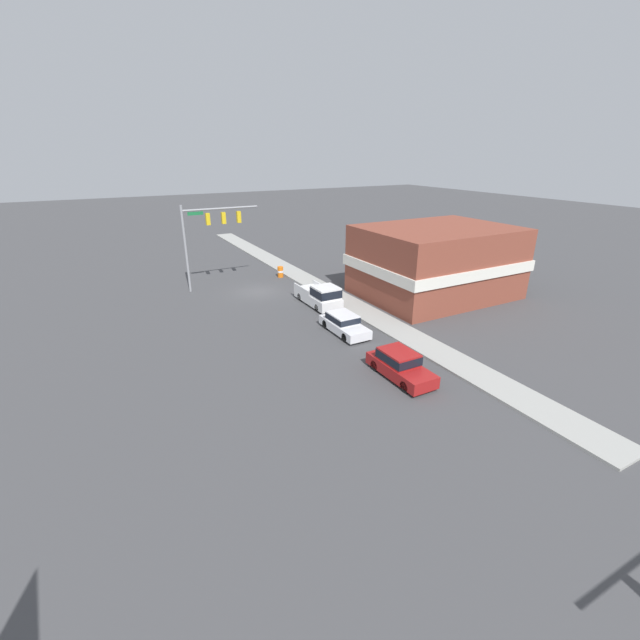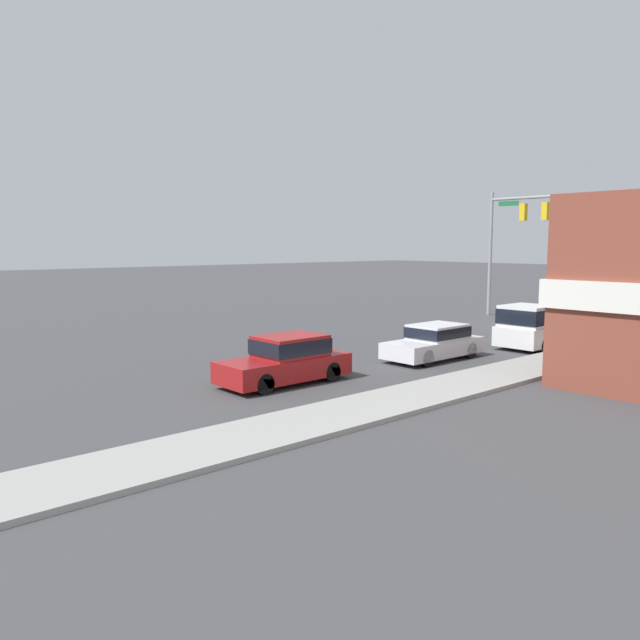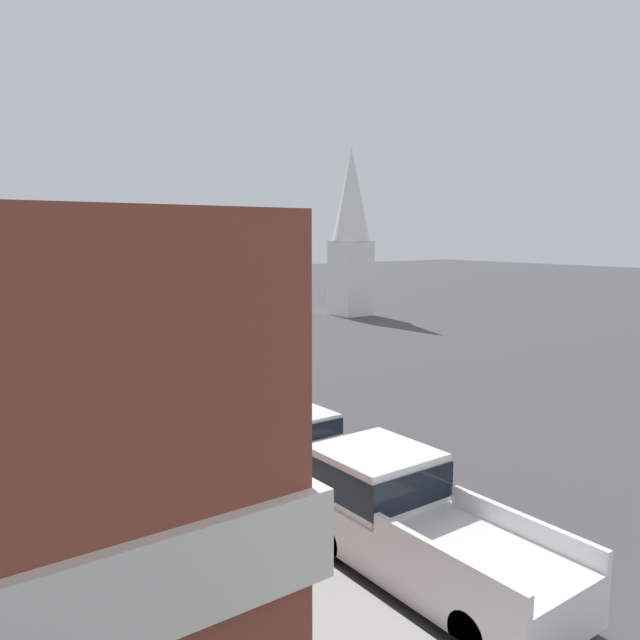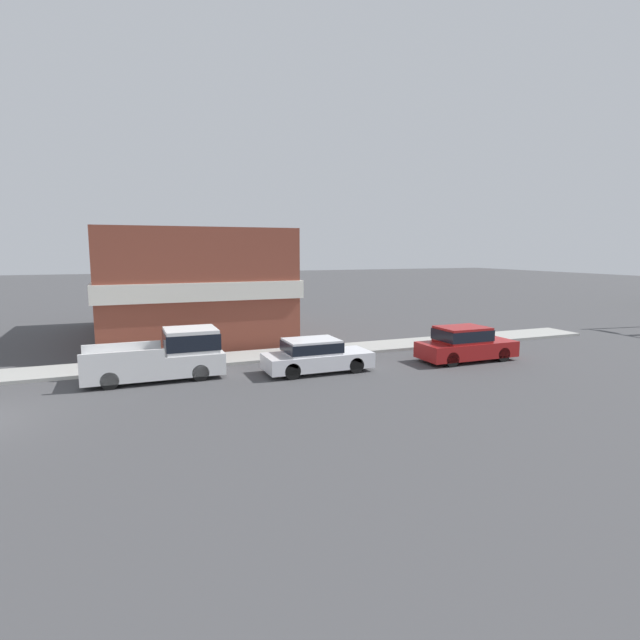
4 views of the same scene
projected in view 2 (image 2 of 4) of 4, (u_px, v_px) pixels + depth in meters
ground_plane at (542, 327)px, 34.59m from camera, size 200.00×200.00×0.00m
near_signal_assembly at (524, 224)px, 38.33m from camera, size 7.15×0.49×7.91m
car_lead at (435, 341)px, 25.00m from camera, size 1.80×4.48×1.40m
car_second_ahead at (287, 359)px, 20.70m from camera, size 1.81×4.54×1.59m
pickup_truck_parked at (538, 326)px, 27.85m from camera, size 2.01×5.26×1.95m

